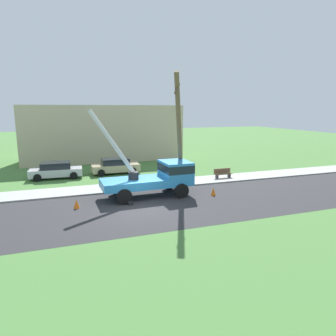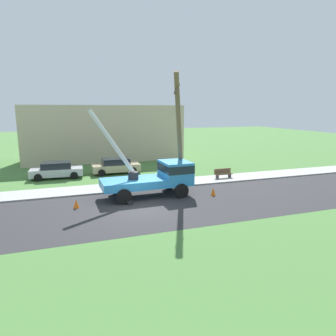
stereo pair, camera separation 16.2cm
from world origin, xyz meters
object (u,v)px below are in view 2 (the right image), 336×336
Objects in this scene: leaning_utility_pole at (179,133)px; traffic_cone_ahead at (213,192)px; park_bench at (223,174)px; parked_sedan_tan at (116,166)px; utility_truck at (158,176)px; parked_sedan_silver at (57,170)px; traffic_cone_behind at (76,204)px.

traffic_cone_ahead is (1.98, -1.60, -4.02)m from leaning_utility_pole.
park_bench reaches higher than traffic_cone_ahead.
park_bench is at bearing 53.45° from traffic_cone_ahead.
traffic_cone_ahead is 5.35m from park_bench.
parked_sedan_tan is at bearing 147.43° from park_bench.
utility_truck is 10.59m from parked_sedan_silver.
utility_truck is at bearing -79.12° from parked_sedan_tan.
park_bench is (12.44, 4.04, 0.18)m from traffic_cone_behind.
traffic_cone_ahead is at bearing -20.53° from utility_truck.
traffic_cone_behind is (-5.62, -1.10, -1.13)m from utility_truck.
parked_sedan_tan is (-1.60, 8.31, -0.70)m from utility_truck.
traffic_cone_behind is 9.24m from parked_sedan_silver.
leaning_utility_pole is 1.91× the size of parked_sedan_tan.
traffic_cone_ahead is at bearing -38.98° from leaning_utility_pole.
leaning_utility_pole reaches higher than parked_sedan_silver.
utility_truck is 7.48m from park_bench.
utility_truck reaches higher than traffic_cone_behind.
parked_sedan_silver is 5.26m from parked_sedan_tan.
utility_truck is at bearing 11.11° from traffic_cone_behind.
utility_truck is 4.04m from traffic_cone_ahead.
utility_truck is 4.26× the size of park_bench.
parked_sedan_silver is at bearing -177.14° from parked_sedan_tan.
parked_sedan_silver is 14.60m from park_bench.
parked_sedan_silver is at bearing 130.42° from utility_truck.
utility_truck reaches higher than parked_sedan_silver.
utility_truck is at bearing -49.58° from parked_sedan_silver.
parked_sedan_silver is (-10.49, 9.41, 0.43)m from traffic_cone_ahead.
park_bench is (8.42, -5.38, -0.25)m from parked_sedan_tan.
parked_sedan_silver is 1.01× the size of parked_sedan_tan.
traffic_cone_ahead is at bearing -1.60° from traffic_cone_behind.
parked_sedan_silver reaches higher than traffic_cone_behind.
parked_sedan_tan is (4.02, 9.41, 0.43)m from traffic_cone_behind.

